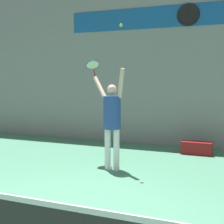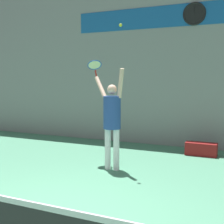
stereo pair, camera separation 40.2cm
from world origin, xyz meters
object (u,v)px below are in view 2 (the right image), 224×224
object	(u,v)px
tennis_player	(112,117)
equipment_bag	(201,149)
tennis_racket	(95,66)
tennis_ball	(121,25)
scoreboard_clock	(194,14)

from	to	relation	value
tennis_player	equipment_bag	world-z (taller)	tennis_player
tennis_racket	tennis_ball	xyz separation A→B (m)	(0.88, -0.53, 0.77)
tennis_player	equipment_bag	xyz separation A→B (m)	(1.57, 2.09, -0.98)
tennis_player	scoreboard_clock	bearing A→B (deg)	68.07
scoreboard_clock	tennis_player	xyz separation A→B (m)	(-1.16, -2.88, -2.59)
tennis_racket	scoreboard_clock	bearing A→B (deg)	53.35
tennis_ball	tennis_racket	bearing A→B (deg)	148.97
tennis_player	tennis_racket	xyz separation A→B (m)	(-0.65, 0.45, 1.12)
scoreboard_clock	tennis_racket	world-z (taller)	scoreboard_clock
scoreboard_clock	tennis_racket	xyz separation A→B (m)	(-1.81, -2.43, -1.47)
tennis_racket	tennis_ball	distance (m)	1.28
tennis_racket	equipment_bag	distance (m)	3.47
tennis_racket	tennis_ball	size ratio (longest dim) A/B	6.67
scoreboard_clock	tennis_racket	distance (m)	3.36
scoreboard_clock	equipment_bag	bearing A→B (deg)	-62.59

